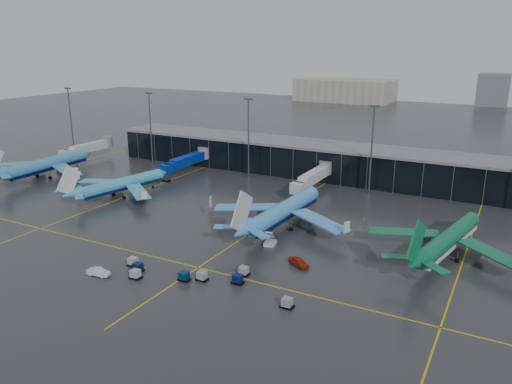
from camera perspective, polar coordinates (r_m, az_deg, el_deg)
The scene contains 14 objects.
ground at distance 115.28m, azimuth -6.47°, elevation -4.78°, with size 600.00×600.00×0.00m, color #282B2D.
terminal_pier at distance 166.08m, azimuth 5.71°, elevation 3.87°, with size 142.00×17.00×10.70m.
jet_bridges at distance 166.98m, azimuth -8.05°, elevation 3.55°, with size 94.00×27.50×7.20m.
flood_masts at distance 151.65m, azimuth 5.78°, elevation 5.88°, with size 203.00×0.50×25.50m.
distant_hangars at distance 359.49m, azimuth 26.70°, elevation 9.61°, with size 260.00×71.00×22.00m.
taxi_lines at distance 118.83m, azimuth 0.43°, elevation -4.00°, with size 220.00×120.00×0.02m.
airliner_klm_west at distance 175.55m, azimuth -22.83°, elevation 3.72°, with size 37.53×42.75×13.14m, color #3A89C1, non-canonical shape.
airliner_arkefly at distance 146.32m, azimuth -15.02°, elevation 1.70°, with size 32.03×36.48×11.21m, color #3FA0D1, non-canonical shape.
airliner_klm_near at distance 117.48m, azimuth 3.29°, elevation -0.96°, with size 36.70×41.80×12.85m, color #4594E4, non-canonical shape.
airliner_aer_lingus at distance 108.36m, azimuth 21.29°, elevation -3.88°, with size 34.32×39.09×12.01m, color #0B623D, non-canonical shape.
baggage_carts at distance 93.83m, azimuth -7.20°, elevation -9.49°, with size 35.63×12.21×1.70m.
mobile_airstair at distance 108.38m, azimuth 1.64°, elevation -5.66°, with size 2.77×3.56×3.45m.
service_van_red at distance 98.75m, azimuth 4.92°, elevation -7.99°, with size 1.94×4.83×1.65m, color #97230B.
service_van_white at distance 99.19m, azimuth -17.58°, elevation -8.69°, with size 1.60×4.58×1.51m, color silver.
Camera 1 is at (62.04, -87.68, 41.85)m, focal length 35.00 mm.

